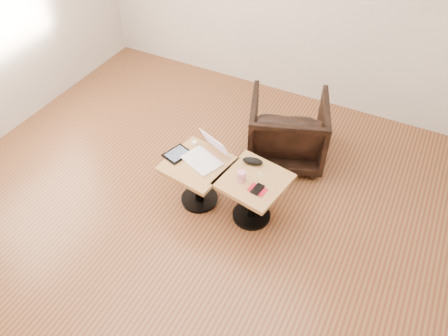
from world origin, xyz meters
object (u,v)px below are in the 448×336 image
at_px(armchair, 287,130).
at_px(side_table_left, 198,173).
at_px(striped_cup, 241,176).
at_px(side_table_right, 253,189).
at_px(laptop, 206,155).

bearing_deg(armchair, side_table_left, 43.23).
height_order(side_table_left, striped_cup, striped_cup).
distance_m(side_table_left, side_table_right, 0.50).
bearing_deg(side_table_left, armchair, 71.20).
relative_size(side_table_right, armchair, 0.81).
height_order(side_table_left, side_table_right, same).
xyz_separation_m(side_table_left, laptop, (0.04, 0.08, 0.16)).
relative_size(striped_cup, armchair, 0.13).
height_order(laptop, armchair, laptop).
height_order(side_table_left, armchair, armchair).
relative_size(side_table_left, armchair, 0.79).
bearing_deg(side_table_left, side_table_right, 12.65).
xyz_separation_m(striped_cup, armchair, (0.05, 0.94, -0.18)).
bearing_deg(laptop, side_table_right, 16.75).
distance_m(side_table_right, striped_cup, 0.19).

